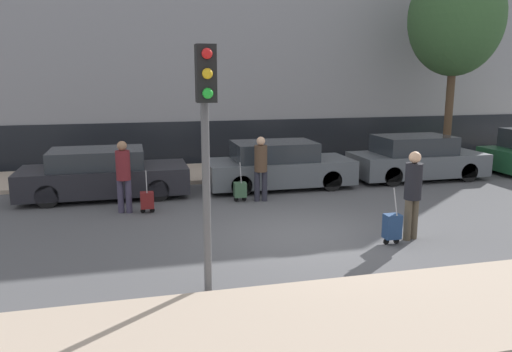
% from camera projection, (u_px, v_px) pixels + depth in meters
% --- Properties ---
extents(ground_plane, '(80.00, 80.00, 0.00)m').
position_uv_depth(ground_plane, '(305.00, 235.00, 10.50)').
color(ground_plane, '#4C4C4F').
extents(sidewalk_near, '(28.00, 2.50, 0.12)m').
position_uv_depth(sidewalk_near, '(395.00, 314.00, 6.92)').
color(sidewalk_near, tan).
rests_on(sidewalk_near, ground_plane).
extents(sidewalk_far, '(28.00, 3.00, 0.12)m').
position_uv_depth(sidewalk_far, '(237.00, 171.00, 17.14)').
color(sidewalk_far, tan).
rests_on(sidewalk_far, ground_plane).
extents(building_facade, '(28.00, 2.85, 10.69)m').
position_uv_depth(building_facade, '(217.00, 22.00, 19.50)').
color(building_facade, gray).
rests_on(building_facade, ground_plane).
extents(parked_car_0, '(4.46, 1.82, 1.34)m').
position_uv_depth(parked_car_0, '(103.00, 175.00, 13.64)').
color(parked_car_0, black).
rests_on(parked_car_0, ground_plane).
extents(parked_car_1, '(4.32, 1.78, 1.38)m').
position_uv_depth(parked_car_1, '(278.00, 166.00, 14.80)').
color(parked_car_1, '#4C5156').
rests_on(parked_car_1, ground_plane).
extents(parked_car_2, '(4.23, 1.79, 1.40)m').
position_uv_depth(parked_car_2, '(416.00, 159.00, 16.05)').
color(parked_car_2, '#4C5156').
rests_on(parked_car_2, ground_plane).
extents(pedestrian_left, '(0.34, 0.34, 1.77)m').
position_uv_depth(pedestrian_left, '(123.00, 172.00, 12.03)').
color(pedestrian_left, '#383347').
rests_on(pedestrian_left, ground_plane).
extents(trolley_left, '(0.34, 0.29, 1.06)m').
position_uv_depth(trolley_left, '(147.00, 200.00, 12.14)').
color(trolley_left, maroon).
rests_on(trolley_left, ground_plane).
extents(pedestrian_center, '(0.35, 0.34, 1.73)m').
position_uv_depth(pedestrian_center, '(261.00, 165.00, 13.16)').
color(pedestrian_center, '#23232D').
rests_on(pedestrian_center, ground_plane).
extents(trolley_center, '(0.34, 0.29, 1.06)m').
position_uv_depth(trolley_center, '(240.00, 190.00, 13.24)').
color(trolley_center, '#335138').
rests_on(trolley_center, ground_plane).
extents(pedestrian_right, '(0.34, 0.34, 1.83)m').
position_uv_depth(pedestrian_right, '(413.00, 190.00, 10.05)').
color(pedestrian_right, '#4C4233').
rests_on(pedestrian_right, ground_plane).
extents(trolley_right, '(0.34, 0.29, 1.15)m').
position_uv_depth(trolley_right, '(392.00, 227.00, 9.89)').
color(trolley_right, navy).
rests_on(trolley_right, ground_plane).
extents(traffic_light, '(0.28, 0.47, 3.74)m').
position_uv_depth(traffic_light, '(206.00, 121.00, 7.15)').
color(traffic_light, '#515154').
rests_on(traffic_light, ground_plane).
extents(bare_tree_near_crossing, '(3.27, 3.27, 7.14)m').
position_uv_depth(bare_tree_near_crossing, '(456.00, 18.00, 17.40)').
color(bare_tree_near_crossing, '#4C3826').
rests_on(bare_tree_near_crossing, sidewalk_far).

